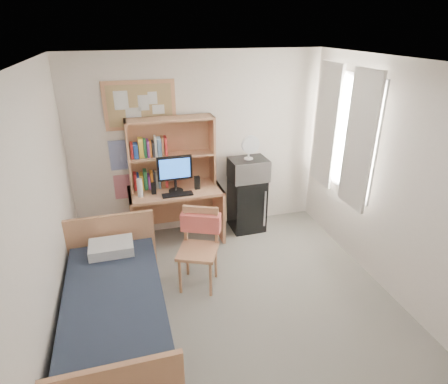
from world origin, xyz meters
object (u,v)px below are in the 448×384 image
object	(u,v)px
desk_fan	(249,148)
speaker_left	(154,188)
bed	(116,315)
desk	(177,215)
bulletin_board	(140,105)
speaker_right	(197,183)
desk_chair	(198,251)
mini_fridge	(247,203)
monitor	(175,174)
microwave	(248,169)

from	to	relation	value
desk_fan	speaker_left	bearing A→B (deg)	-176.86
bed	desk_fan	xyz separation A→B (m)	(1.94, 1.77, 1.02)
desk	desk_fan	world-z (taller)	desk_fan
bulletin_board	speaker_left	bearing A→B (deg)	-80.95
bulletin_board	speaker_right	xyz separation A→B (m)	(0.66, -0.38, -1.03)
desk	speaker_right	distance (m)	0.58
desk_chair	bed	distance (m)	1.14
mini_fridge	speaker_left	distance (m)	1.46
monitor	desk_fan	world-z (taller)	desk_fan
mini_fridge	monitor	xyz separation A→B (m)	(-1.08, -0.14, 0.64)
monitor	desk_fan	distance (m)	1.11
bulletin_board	monitor	xyz separation A→B (m)	(0.36, -0.38, -0.87)
bulletin_board	bed	bearing A→B (deg)	-103.79
speaker_left	microwave	xyz separation A→B (m)	(1.38, 0.13, 0.10)
desk_fan	bed	bearing A→B (deg)	-139.64
desk	microwave	world-z (taller)	microwave
desk	speaker_right	size ratio (longest dim) A/B	7.07
bulletin_board	speaker_left	size ratio (longest dim) A/B	6.13
monitor	speaker_right	size ratio (longest dim) A/B	2.77
monitor	speaker_right	distance (m)	0.34
speaker_right	desk_fan	distance (m)	0.88
microwave	monitor	bearing A→B (deg)	-175.75
bulletin_board	microwave	distance (m)	1.74
microwave	desk	bearing A→B (deg)	-178.91
bulletin_board	mini_fridge	world-z (taller)	bulletin_board
mini_fridge	speaker_right	distance (m)	0.92
desk	monitor	size ratio (longest dim) A/B	2.56
mini_fridge	desk_fan	world-z (taller)	desk_fan
mini_fridge	desk_fan	xyz separation A→B (m)	(0.00, -0.02, 0.88)
desk	mini_fridge	distance (m)	1.08
mini_fridge	microwave	distance (m)	0.56
desk_chair	mini_fridge	world-z (taller)	desk_chair
bulletin_board	mini_fridge	bearing A→B (deg)	-9.64
desk	speaker_left	bearing A→B (deg)	-168.69
speaker_right	bulletin_board	bearing A→B (deg)	149.13
desk	desk_chair	size ratio (longest dim) A/B	1.32
mini_fridge	monitor	size ratio (longest dim) A/B	1.64
speaker_right	mini_fridge	bearing A→B (deg)	8.55
bulletin_board	desk	world-z (taller)	bulletin_board
desk_chair	mini_fridge	bearing A→B (deg)	73.78
desk_chair	speaker_right	xyz separation A→B (m)	(0.21, 1.06, 0.41)
mini_fridge	bed	distance (m)	2.65
desk_chair	monitor	xyz separation A→B (m)	(-0.09, 1.05, 0.57)
desk_chair	speaker_right	distance (m)	1.15
desk_fan	desk	bearing A→B (deg)	-178.91
desk_chair	bulletin_board	bearing A→B (deg)	130.88
desk_chair	desk_fan	world-z (taller)	desk_fan
desk_chair	bed	xyz separation A→B (m)	(-0.95, -0.60, -0.22)
desk_chair	microwave	size ratio (longest dim) A/B	1.82
bed	monitor	xyz separation A→B (m)	(0.86, 1.65, 0.78)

